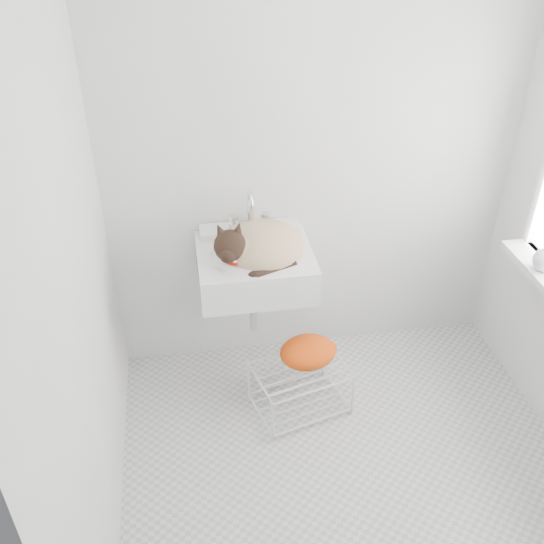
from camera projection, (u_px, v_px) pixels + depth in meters
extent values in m
cube|color=silver|center=(350.00, 470.00, 2.98)|extent=(2.20, 2.00, 0.02)
cube|color=white|center=(315.00, 153.00, 3.10)|extent=(2.20, 0.02, 2.50)
cube|color=white|center=(73.00, 283.00, 2.13)|extent=(0.02, 2.00, 2.50)
cube|color=white|center=(255.00, 252.00, 3.06)|extent=(0.58, 0.51, 0.23)
ellipsoid|color=tan|center=(261.00, 247.00, 3.04)|extent=(0.46, 0.41, 0.22)
sphere|color=black|center=(228.00, 240.00, 2.90)|extent=(0.17, 0.17, 0.16)
torus|color=red|center=(232.00, 248.00, 2.93)|extent=(0.15, 0.15, 0.06)
cube|color=silver|center=(300.00, 387.00, 3.25)|extent=(0.53, 0.44, 0.28)
ellipsoid|color=#C76700|center=(308.00, 357.00, 3.21)|extent=(0.34, 0.27, 0.13)
imported|color=silver|center=(543.00, 269.00, 2.93)|extent=(0.14, 0.14, 0.16)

